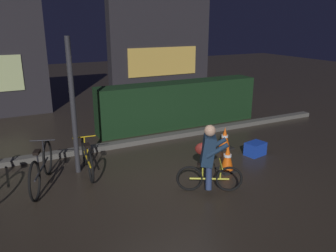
% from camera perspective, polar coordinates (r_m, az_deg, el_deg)
% --- Properties ---
extents(ground_plane, '(40.00, 40.00, 0.00)m').
position_cam_1_polar(ground_plane, '(6.65, 0.78, -9.04)').
color(ground_plane, '#2D261E').
extents(sidewalk_curb, '(12.00, 0.24, 0.12)m').
position_cam_1_polar(sidewalk_curb, '(8.49, -6.05, -2.72)').
color(sidewalk_curb, '#56544F').
rests_on(sidewalk_curb, ground).
extents(hedge_row, '(4.80, 0.70, 1.29)m').
position_cam_1_polar(hedge_row, '(9.82, 1.84, 3.69)').
color(hedge_row, black).
rests_on(hedge_row, ground).
extents(storefront_right, '(4.20, 0.54, 5.06)m').
position_cam_1_polar(storefront_right, '(13.82, -1.34, 15.47)').
color(storefront_right, '#262328').
rests_on(storefront_right, ground).
extents(street_post, '(0.10, 0.10, 2.69)m').
position_cam_1_polar(street_post, '(6.80, -15.63, 2.96)').
color(street_post, '#2D2D33').
rests_on(street_post, ground).
extents(parked_bike_left_mid, '(0.62, 1.67, 0.80)m').
position_cam_1_polar(parked_bike_left_mid, '(6.70, -20.44, -6.57)').
color(parked_bike_left_mid, black).
rests_on(parked_bike_left_mid, ground).
extents(parked_bike_center_left, '(0.46, 1.51, 0.70)m').
position_cam_1_polar(parked_bike_center_left, '(7.02, -13.39, -5.23)').
color(parked_bike_center_left, black).
rests_on(parked_bike_center_left, ground).
extents(traffic_cone_near, '(0.36, 0.36, 0.57)m').
position_cam_1_polar(traffic_cone_near, '(7.05, 9.93, -5.28)').
color(traffic_cone_near, black).
rests_on(traffic_cone_near, ground).
extents(traffic_cone_far, '(0.36, 0.36, 0.53)m').
position_cam_1_polar(traffic_cone_far, '(8.27, 9.47, -2.00)').
color(traffic_cone_far, black).
rests_on(traffic_cone_far, ground).
extents(blue_crate, '(0.50, 0.40, 0.30)m').
position_cam_1_polar(blue_crate, '(8.02, 14.41, -3.72)').
color(blue_crate, '#193DB7').
rests_on(blue_crate, ground).
extents(cyclist, '(1.06, 0.67, 1.25)m').
position_cam_1_polar(cyclist, '(6.06, 6.79, -5.37)').
color(cyclist, black).
rests_on(cyclist, ground).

